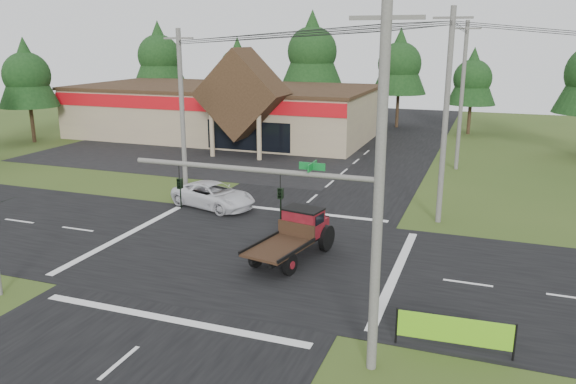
% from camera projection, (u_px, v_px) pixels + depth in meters
% --- Properties ---
extents(ground, '(120.00, 120.00, 0.00)m').
position_uv_depth(ground, '(249.00, 253.00, 26.71)').
color(ground, '#344B1B').
rests_on(ground, ground).
extents(road_ns, '(12.00, 120.00, 0.02)m').
position_uv_depth(road_ns, '(249.00, 253.00, 26.71)').
color(road_ns, black).
rests_on(road_ns, ground).
extents(road_ew, '(120.00, 12.00, 0.02)m').
position_uv_depth(road_ew, '(249.00, 253.00, 26.71)').
color(road_ew, black).
rests_on(road_ew, ground).
extents(parking_apron, '(28.00, 14.00, 0.02)m').
position_uv_depth(parking_apron, '(190.00, 157.00, 48.56)').
color(parking_apron, black).
rests_on(parking_apron, ground).
extents(cvs_building, '(30.40, 18.20, 9.19)m').
position_uv_depth(cvs_building, '(225.00, 110.00, 57.97)').
color(cvs_building, tan).
rests_on(cvs_building, ground).
extents(traffic_signal_mast, '(8.12, 0.24, 7.00)m').
position_uv_depth(traffic_signal_mast, '(321.00, 226.00, 16.82)').
color(traffic_signal_mast, '#595651').
rests_on(traffic_signal_mast, ground).
extents(utility_pole_nr, '(2.00, 0.30, 11.00)m').
position_uv_depth(utility_pole_nr, '(379.00, 193.00, 15.95)').
color(utility_pole_nr, '#595651').
rests_on(utility_pole_nr, ground).
extents(utility_pole_nw, '(2.00, 0.30, 10.50)m').
position_uv_depth(utility_pole_nw, '(182.00, 113.00, 35.19)').
color(utility_pole_nw, '#595651').
rests_on(utility_pole_nw, ground).
extents(utility_pole_ne, '(2.00, 0.30, 11.50)m').
position_uv_depth(utility_pole_ne, '(446.00, 116.00, 29.76)').
color(utility_pole_ne, '#595651').
rests_on(utility_pole_ne, ground).
extents(utility_pole_n, '(2.00, 0.30, 11.20)m').
position_uv_depth(utility_pole_n, '(462.00, 95.00, 42.48)').
color(utility_pole_n, '#595651').
rests_on(utility_pole_n, ground).
extents(tree_row_a, '(6.72, 6.72, 12.12)m').
position_uv_depth(tree_row_a, '(159.00, 54.00, 70.76)').
color(tree_row_a, '#332316').
rests_on(tree_row_a, ground).
extents(tree_row_b, '(5.60, 5.60, 10.10)m').
position_uv_depth(tree_row_b, '(238.00, 65.00, 69.61)').
color(tree_row_b, '#332316').
rests_on(tree_row_b, ground).
extents(tree_row_c, '(7.28, 7.28, 13.13)m').
position_uv_depth(tree_row_c, '(312.00, 49.00, 64.87)').
color(tree_row_c, '#332316').
rests_on(tree_row_c, ground).
extents(tree_row_d, '(6.16, 6.16, 11.11)m').
position_uv_depth(tree_row_d, '(400.00, 62.00, 62.81)').
color(tree_row_d, '#332316').
rests_on(tree_row_d, ground).
extents(tree_row_e, '(5.04, 5.04, 9.09)m').
position_uv_depth(tree_row_e, '(473.00, 77.00, 58.71)').
color(tree_row_e, '#332316').
rests_on(tree_row_e, ground).
extents(tree_side_w, '(5.60, 5.60, 10.10)m').
position_uv_depth(tree_side_w, '(26.00, 73.00, 53.66)').
color(tree_side_w, '#332316').
rests_on(tree_side_w, ground).
extents(antique_flatbed_truck, '(3.05, 5.65, 2.24)m').
position_uv_depth(antique_flatbed_truck, '(291.00, 237.00, 25.66)').
color(antique_flatbed_truck, '#540C12').
rests_on(antique_flatbed_truck, ground).
extents(roadside_banner, '(3.77, 0.31, 1.29)m').
position_uv_depth(roadside_banner, '(454.00, 334.00, 18.13)').
color(roadside_banner, '#66B418').
rests_on(roadside_banner, ground).
extents(white_pickup, '(5.86, 3.88, 1.50)m').
position_uv_depth(white_pickup, '(214.00, 195.00, 33.85)').
color(white_pickup, silver).
rests_on(white_pickup, ground).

